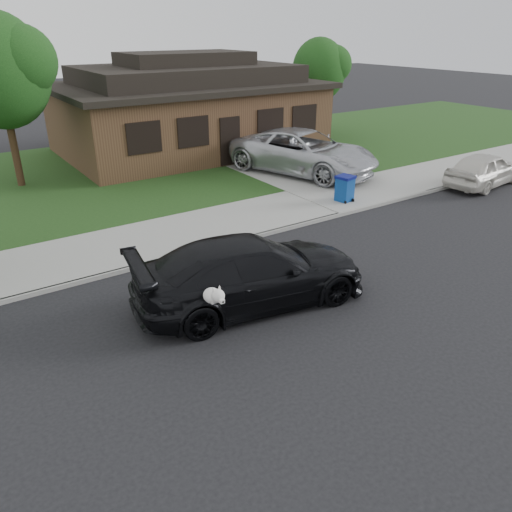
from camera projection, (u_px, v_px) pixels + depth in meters
ground at (322, 286)px, 12.39m from camera, size 120.00×120.00×0.00m
sidewalk at (221, 224)px, 16.13m from camera, size 60.00×3.00×0.12m
curb at (246, 239)px, 15.00m from camera, size 60.00×0.12×0.12m
lawn at (130, 170)px, 22.16m from camera, size 60.00×13.00×0.13m
driveway at (279, 165)px, 22.93m from camera, size 4.50×13.00×0.14m
sedan at (251, 272)px, 11.34m from camera, size 5.73×3.05×1.58m
minivan at (304, 152)px, 21.13m from camera, size 4.84×7.02×1.78m
white_compact at (484, 169)px, 19.92m from camera, size 4.15×2.03×1.36m
recycling_bin at (345, 188)px, 17.85m from camera, size 0.67×0.67×0.94m
house at (188, 109)px, 24.82m from camera, size 12.60×8.60×4.65m
tree_0 at (4, 69)px, 18.02m from camera, size 3.78×3.60×6.34m
tree_1 at (322, 69)px, 27.83m from camera, size 3.15×3.00×5.25m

